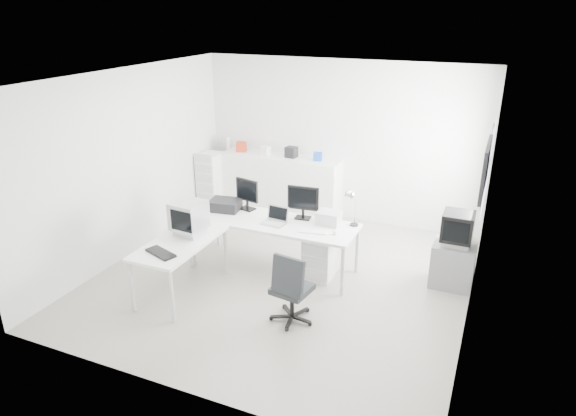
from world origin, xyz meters
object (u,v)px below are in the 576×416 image
at_px(crt_monitor, 189,218).
at_px(filing_cabinet, 211,182).
at_px(lcd_monitor_small, 247,194).
at_px(office_chair, 292,286).
at_px(side_desk, 182,267).
at_px(laser_printer, 329,218).
at_px(sideboard, 281,185).
at_px(crt_tv, 457,229).
at_px(laptop, 274,216).
at_px(main_desk, 274,245).
at_px(tv_cabinet, 453,265).
at_px(drawer_pedestal, 320,256).
at_px(lcd_monitor_large, 303,203).
at_px(inkjet_printer, 225,205).

bearing_deg(crt_monitor, filing_cabinet, 120.54).
relative_size(lcd_monitor_small, office_chair, 0.51).
relative_size(side_desk, office_chair, 1.46).
bearing_deg(lcd_monitor_small, laser_printer, 11.62).
distance_m(crt_monitor, filing_cabinet, 2.80).
relative_size(crt_monitor, filing_cabinet, 0.42).
bearing_deg(crt_monitor, laser_printer, 38.80).
bearing_deg(sideboard, office_chair, -63.94).
bearing_deg(crt_tv, side_desk, -154.05).
xyz_separation_m(laptop, sideboard, (-0.82, 2.10, -0.32)).
xyz_separation_m(lcd_monitor_small, sideboard, (-0.22, 1.75, -0.45)).
bearing_deg(main_desk, crt_tv, 11.72).
bearing_deg(tv_cabinet, office_chair, -135.83).
height_order(drawer_pedestal, office_chair, office_chair).
height_order(laser_printer, filing_cabinet, filing_cabinet).
xyz_separation_m(main_desk, lcd_monitor_large, (0.35, 0.25, 0.61)).
bearing_deg(crt_tv, laser_printer, -170.37).
distance_m(inkjet_printer, laser_printer, 1.60).
bearing_deg(office_chair, main_desk, 132.82).
bearing_deg(filing_cabinet, crt_tv, -14.18).
bearing_deg(inkjet_printer, lcd_monitor_small, 18.33).
distance_m(main_desk, office_chair, 1.37).
bearing_deg(lcd_monitor_small, crt_monitor, -92.31).
xyz_separation_m(drawer_pedestal, office_chair, (0.06, -1.19, 0.18)).
distance_m(laptop, office_chair, 1.32).
bearing_deg(laptop, crt_monitor, -134.17).
distance_m(inkjet_printer, tv_cabinet, 3.37).
xyz_separation_m(inkjet_printer, laser_printer, (1.60, 0.12, 0.01)).
distance_m(lcd_monitor_small, office_chair, 1.98).
xyz_separation_m(drawer_pedestal, filing_cabinet, (-2.74, 1.60, 0.25)).
bearing_deg(sideboard, laptop, -68.63).
bearing_deg(laser_printer, lcd_monitor_small, 177.40).
xyz_separation_m(drawer_pedestal, lcd_monitor_large, (-0.35, 0.20, 0.69)).
bearing_deg(lcd_monitor_small, office_chair, -33.64).
height_order(side_desk, laser_printer, laser_printer).
relative_size(tv_cabinet, crt_tv, 1.23).
distance_m(lcd_monitor_large, laptop, 0.48).
bearing_deg(side_desk, drawer_pedestal, 36.57).
relative_size(crt_tv, sideboard, 0.23).
xyz_separation_m(drawer_pedestal, crt_monitor, (-1.55, -0.90, 0.68)).
relative_size(lcd_monitor_large, crt_monitor, 1.03).
relative_size(lcd_monitor_small, tv_cabinet, 0.80).
distance_m(inkjet_printer, lcd_monitor_small, 0.37).
bearing_deg(laser_printer, office_chair, -90.72).
distance_m(laptop, filing_cabinet, 2.74).
bearing_deg(side_desk, main_desk, 52.31).
bearing_deg(drawer_pedestal, office_chair, -86.96).
bearing_deg(laptop, filing_cabinet, 146.16).
bearing_deg(laptop, main_desk, 122.59).
bearing_deg(crt_monitor, main_desk, 50.03).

